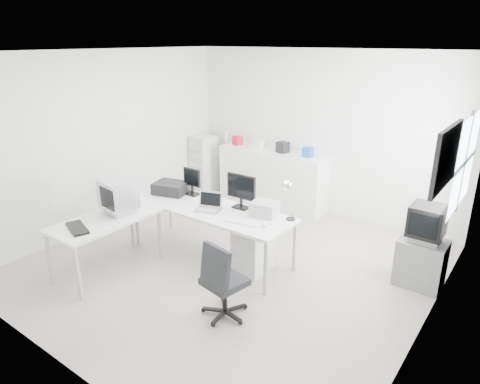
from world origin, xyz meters
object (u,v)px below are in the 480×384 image
Objects in this scene: lcd_monitor_small at (192,182)px; lcd_monitor_large at (241,192)px; drawer_pedestal at (254,250)px; main_desk at (211,232)px; tv_cabinet at (421,263)px; side_desk at (108,245)px; crt_tv at (427,224)px; sideboard at (272,178)px; crt_monitor at (118,195)px; laptop at (208,203)px; laser_printer at (265,209)px; inkjet_printer at (171,188)px; filing_cabinet at (204,164)px; office_chair at (225,278)px.

lcd_monitor_large is (0.90, 0.00, 0.04)m from lcd_monitor_small.
drawer_pedestal is 1.42m from lcd_monitor_small.
tv_cabinet is (2.59, 1.01, -0.07)m from main_desk.
main_desk is 1.71× the size of side_desk.
crt_tv reaches higher than sideboard.
crt_monitor reaches higher than side_desk.
tv_cabinet is 0.53m from crt_tv.
laptop reaches higher than tv_cabinet.
crt_monitor is at bearing -151.62° from crt_tv.
side_desk is 1.43m from laptop.
sideboard is (-0.40, 2.24, 0.14)m from main_desk.
tv_cabinet is 0.29× the size of sideboard.
crt_tv is 3.25m from sideboard.
sideboard is (-2.99, 1.23, 0.22)m from tv_cabinet.
laptop is at bearing -165.51° from laser_printer.
filing_cabinet reaches higher than inkjet_printer.
sideboard is at bearing 82.19° from laptop.
laptop is at bearing 48.01° from side_desk.
office_chair reaches higher than tv_cabinet.
filing_cabinet reaches higher than tv_cabinet.
office_chair is (1.86, 0.14, 0.10)m from side_desk.
lcd_monitor_small is at bearing 83.00° from crt_monitor.
drawer_pedestal is 0.57m from laser_printer.
laptop reaches higher than drawer_pedestal.
laptop is (-0.30, -0.35, -0.12)m from lcd_monitor_large.
lcd_monitor_small is 0.84× the size of lcd_monitor_large.
crt_tv is at bearing 17.61° from lcd_monitor_large.
office_chair is 2.54m from crt_tv.
drawer_pedestal is 1.93m from crt_monitor.
lcd_monitor_large is 2.46m from tv_cabinet.
drawer_pedestal is 1.55× the size of lcd_monitor_small.
side_desk is at bearing -71.42° from filing_cabinet.
laser_printer is (0.05, 0.17, 0.54)m from drawer_pedestal.
lcd_monitor_small reaches higher than main_desk.
laser_printer is 0.64× the size of crt_monitor.
lcd_monitor_large reaches higher than crt_tv.
drawer_pedestal is 1.20× the size of crt_tv.
side_desk is 2.32× the size of tv_cabinet.
main_desk is 7.32× the size of laser_printer.
filing_cabinet is (-2.61, 2.02, 0.26)m from drawer_pedestal.
lcd_monitor_large is at bearing 50.77° from crt_monitor.
crt_monitor reaches higher than crt_tv.
laser_printer is 2.00m from crt_tv.
filing_cabinet is (-1.06, 3.17, 0.19)m from side_desk.
crt_tv is (1.84, 0.79, -0.01)m from laser_printer.
drawer_pedestal is at bearing -37.66° from filing_cabinet.
lcd_monitor_large reaches higher than tv_cabinet.
drawer_pedestal is at bearing 117.54° from office_chair.
drawer_pedestal is 0.87m from laptop.
laser_printer reaches higher than main_desk.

